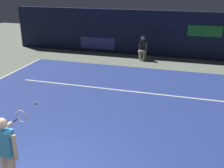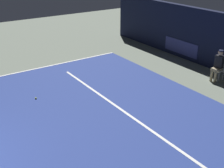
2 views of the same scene
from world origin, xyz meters
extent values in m
plane|color=gray|center=(0.00, 4.03, 0.00)|extent=(32.95, 32.95, 0.00)
cube|color=navy|center=(0.00, 4.03, 0.01)|extent=(11.00, 10.06, 0.01)
cube|color=white|center=(0.00, 5.79, 0.01)|extent=(8.58, 0.10, 0.01)
cube|color=#141933|center=(0.00, 11.71, 1.30)|extent=(16.46, 0.30, 2.60)
cube|color=navy|center=(-2.88, 11.55, 0.55)|extent=(2.20, 0.04, 0.70)
cube|color=#1E6B2D|center=(3.29, 11.55, 1.60)|extent=(1.80, 0.04, 0.60)
cube|color=#338CD1|center=(-0.64, -0.35, 1.20)|extent=(0.38, 0.25, 0.56)
sphere|color=beige|center=(-0.64, -0.35, 1.62)|extent=(0.22, 0.22, 0.22)
cylinder|color=beige|center=(-0.82, -0.11, 1.35)|extent=(0.13, 0.51, 0.09)
cylinder|color=beige|center=(-0.42, -0.35, 1.12)|extent=(0.09, 0.09, 0.56)
cylinder|color=black|center=(-0.80, 0.19, 1.35)|extent=(0.06, 0.30, 0.03)
torus|color=#B2B2B7|center=(-0.78, 0.47, 1.35)|extent=(0.30, 0.05, 0.30)
cube|color=white|center=(0.09, 10.66, 0.46)|extent=(0.48, 0.45, 0.04)
cube|color=white|center=(0.06, 10.86, 0.69)|extent=(0.42, 0.08, 0.42)
cylinder|color=#B2B2B7|center=(-0.08, 10.47, 0.23)|extent=(0.03, 0.03, 0.46)
cylinder|color=#B2B2B7|center=(0.29, 10.51, 0.23)|extent=(0.03, 0.03, 0.46)
cylinder|color=#B2B2B7|center=(-0.12, 10.81, 0.23)|extent=(0.03, 0.03, 0.46)
cylinder|color=#B2B2B7|center=(0.25, 10.85, 0.23)|extent=(0.03, 0.03, 0.46)
cube|color=tan|center=(0.09, 10.58, 0.50)|extent=(0.36, 0.43, 0.14)
cylinder|color=tan|center=(0.03, 10.39, 0.23)|extent=(0.11, 0.11, 0.46)
cylinder|color=tan|center=(0.20, 10.41, 0.23)|extent=(0.11, 0.11, 0.46)
cube|color=black|center=(0.08, 10.70, 0.83)|extent=(0.36, 0.26, 0.52)
sphere|color=#DBAD89|center=(0.08, 10.70, 1.21)|extent=(0.20, 0.20, 0.20)
cylinder|color=#141933|center=(0.08, 10.70, 1.30)|extent=(0.19, 0.19, 0.04)
sphere|color=#CCE033|center=(-2.49, 3.64, 0.05)|extent=(0.07, 0.07, 0.07)
camera|label=1|loc=(2.73, -4.24, 4.21)|focal=44.33mm
camera|label=2|loc=(7.15, 0.54, 5.00)|focal=47.27mm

